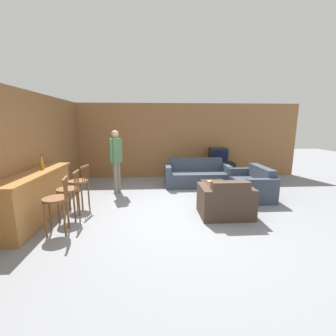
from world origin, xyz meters
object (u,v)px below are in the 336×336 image
couch_far (197,176)px  loveseat_right (252,185)px  coffee_table (216,186)px  book_on_table (210,181)px  bar_chair_far (79,184)px  armchair_near (226,202)px  tv_unit (217,170)px  person_by_window (116,158)px  tv (218,155)px  bar_chair_mid (69,193)px  bottle (42,163)px  bar_chair_near (57,203)px

couch_far → loveseat_right: bearing=-42.1°
loveseat_right → coffee_table: 1.03m
loveseat_right → book_on_table: 1.12m
bar_chair_far → armchair_near: (3.18, -0.65, -0.26)m
armchair_near → tv_unit: armchair_near is taller
person_by_window → tv: bearing=25.5°
bar_chair_mid → tv: (3.94, 3.28, 0.25)m
bar_chair_far → book_on_table: bearing=12.0°
tv → bottle: bearing=-147.6°
bar_chair_near → bar_chair_mid: bearing=90.0°
bottle → tv_unit: bearing=32.4°
armchair_near → tv: (0.76, 3.31, 0.51)m
bar_chair_mid → coffee_table: 3.46m
couch_far → tv_unit: couch_far is taller
loveseat_right → tv_unit: (-0.35, 2.06, -0.02)m
bar_chair_mid → armchair_near: (3.17, -0.04, -0.26)m
couch_far → tv: tv is taller
bar_chair_mid → loveseat_right: bar_chair_mid is taller
bar_chair_mid → tv: bearing=39.8°
tv_unit → couch_far: bearing=-134.7°
bottle → coffee_table: bearing=10.5°
bar_chair_far → bottle: 0.88m
tv → bottle: 5.43m
bar_chair_mid → bar_chair_far: size_ratio=1.00×
loveseat_right → person_by_window: bearing=172.2°
book_on_table → bar_chair_near: bearing=-149.6°
tv → tv_unit: bearing=90.0°
bar_chair_far → armchair_near: bar_chair_far is taller
tv_unit → book_on_table: bearing=-110.9°
couch_far → bottle: bearing=-151.5°
coffee_table → tv: tv is taller
bar_chair_mid → book_on_table: 3.43m
couch_far → person_by_window: 2.54m
tv_unit → book_on_table: 2.13m
couch_far → bottle: (-3.67, -1.99, 0.81)m
book_on_table → bar_chair_far: bearing=-168.0°
book_on_table → tv: bearing=69.0°
bar_chair_mid → couch_far: 3.85m
book_on_table → tv_unit: bearing=69.1°
bottle → bar_chair_near: bearing=-55.8°
loveseat_right → tv_unit: 2.09m
bar_chair_near → book_on_table: (3.17, 1.86, -0.15)m
armchair_near → loveseat_right: 1.68m
loveseat_right → tv: 2.15m
couch_far → loveseat_right: (1.26, -1.14, -0.00)m
bar_chair_mid → book_on_table: bar_chair_mid is taller
bar_chair_near → armchair_near: bar_chair_near is taller
bar_chair_mid → couch_far: bar_chair_mid is taller
bar_chair_far → person_by_window: bearing=58.8°
bar_chair_near → coffee_table: size_ratio=1.06×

